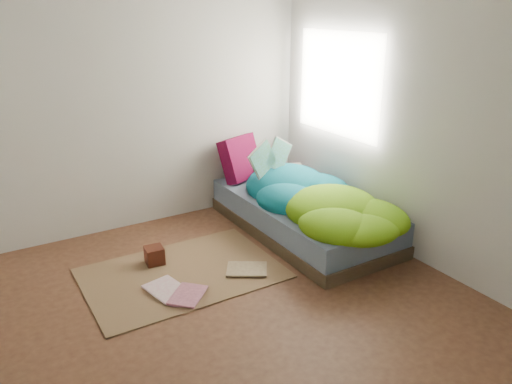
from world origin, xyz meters
TOP-DOWN VIEW (x-y plane):
  - ground at (0.00, 0.00)m, footprint 3.50×3.50m
  - room_walls at (0.01, 0.01)m, footprint 3.54×3.54m
  - bed at (1.22, 0.72)m, footprint 1.00×2.00m
  - duvet at (1.22, 0.50)m, footprint 0.96×1.84m
  - rug at (-0.15, 0.55)m, footprint 1.60×1.10m
  - pillow_floral at (1.34, 1.31)m, footprint 0.61×0.51m
  - pillow_magenta at (1.00, 1.58)m, footprint 0.49×0.31m
  - open_book at (1.04, 1.02)m, footprint 0.48×0.21m
  - wooden_box at (-0.29, 0.83)m, footprint 0.17×0.17m
  - floor_book_a at (-0.50, 0.32)m, footprint 0.32×0.39m
  - floor_book_b at (-0.35, 0.26)m, footprint 0.39×0.38m
  - floor_book_c at (0.26, 0.19)m, footprint 0.42×0.39m

SIDE VIEW (x-z plane):
  - ground at x=0.00m, z-range 0.00..0.00m
  - rug at x=-0.15m, z-range 0.00..0.01m
  - floor_book_c at x=0.26m, z-range 0.01..0.04m
  - floor_book_a at x=-0.50m, z-range 0.01..0.04m
  - floor_book_b at x=-0.35m, z-range 0.01..0.04m
  - wooden_box at x=-0.29m, z-range 0.01..0.16m
  - bed at x=1.22m, z-range 0.00..0.34m
  - pillow_floral at x=1.34m, z-range 0.34..0.46m
  - duvet at x=1.22m, z-range 0.34..0.68m
  - pillow_magenta at x=1.00m, z-range 0.34..0.81m
  - open_book at x=1.04m, z-range 0.68..0.97m
  - room_walls at x=0.01m, z-range 0.32..2.94m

